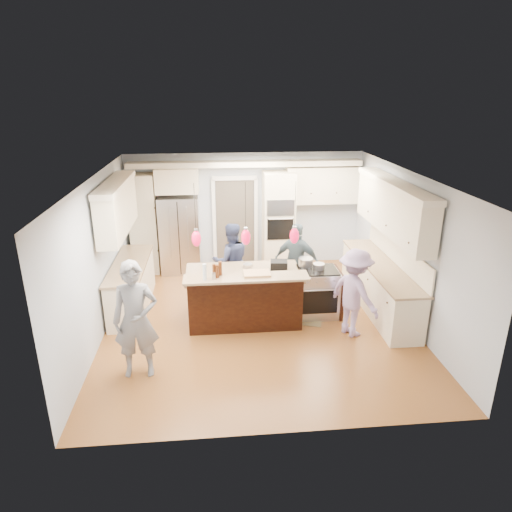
{
  "coord_description": "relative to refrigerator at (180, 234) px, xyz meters",
  "views": [
    {
      "loc": [
        -0.76,
        -7.56,
        4.07
      ],
      "look_at": [
        0.0,
        0.35,
        1.15
      ],
      "focal_mm": 32.0,
      "sensor_mm": 36.0,
      "label": 1
    }
  ],
  "objects": [
    {
      "name": "floor_rug",
      "position": [
        2.47,
        -2.44,
        -0.89
      ],
      "size": [
        0.97,
        1.19,
        0.01
      ],
      "primitive_type": "cube",
      "rotation": [
        0.0,
        0.0,
        -0.29
      ],
      "color": "olive",
      "rests_on": "ground"
    },
    {
      "name": "island_range",
      "position": [
        2.71,
        -2.49,
        -0.44
      ],
      "size": [
        0.82,
        0.71,
        0.92
      ],
      "color": "#B7B7BC",
      "rests_on": "ground"
    },
    {
      "name": "left_cabinets",
      "position": [
        -0.89,
        -1.84,
        0.16
      ],
      "size": [
        0.64,
        2.3,
        2.51
      ],
      "color": "beige",
      "rests_on": "ground"
    },
    {
      "name": "person_range_side",
      "position": [
        3.15,
        -3.29,
        -0.11
      ],
      "size": [
        1.01,
        1.17,
        1.57
      ],
      "primitive_type": "imported",
      "rotation": [
        0.0,
        0.0,
        2.08
      ],
      "color": "#9F85B3",
      "rests_on": "ground"
    },
    {
      "name": "back_upper_cabinets",
      "position": [
        0.8,
        0.12,
        0.77
      ],
      "size": [
        5.3,
        0.61,
        2.54
      ],
      "color": "beige",
      "rests_on": "ground"
    },
    {
      "name": "drink_can",
      "position": [
        0.76,
        -3.26,
        0.28
      ],
      "size": [
        0.08,
        0.08,
        0.12
      ],
      "primitive_type": "cylinder",
      "rotation": [
        0.0,
        0.0,
        0.39
      ],
      "color": "#B7B7BC",
      "rests_on": "kitchen_island"
    },
    {
      "name": "refrigerator",
      "position": [
        0.0,
        0.0,
        0.0
      ],
      "size": [
        0.9,
        0.7,
        1.8
      ],
      "primitive_type": "cube",
      "color": "#B7B7BC",
      "rests_on": "ground"
    },
    {
      "name": "kitchen_island",
      "position": [
        1.3,
        -2.57,
        -0.41
      ],
      "size": [
        2.1,
        1.46,
        1.12
      ],
      "color": "black",
      "rests_on": "ground"
    },
    {
      "name": "water_bottle",
      "position": [
        0.61,
        -3.26,
        0.36
      ],
      "size": [
        0.08,
        0.08,
        0.28
      ],
      "primitive_type": "cylinder",
      "rotation": [
        0.0,
        0.0,
        -0.2
      ],
      "color": "silver",
      "rests_on": "kitchen_island"
    },
    {
      "name": "cutting_board",
      "position": [
        1.49,
        -3.11,
        0.24
      ],
      "size": [
        0.45,
        0.32,
        0.03
      ],
      "primitive_type": "cube",
      "rotation": [
        0.0,
        0.0,
        0.01
      ],
      "color": "tan",
      "rests_on": "kitchen_island"
    },
    {
      "name": "person_bar_end",
      "position": [
        -0.39,
        -4.15,
        0.0
      ],
      "size": [
        0.67,
        0.45,
        1.81
      ],
      "primitive_type": "imported",
      "rotation": [
        0.0,
        0.0,
        0.02
      ],
      "color": "slate",
      "rests_on": "ground"
    },
    {
      "name": "beer_bottle_a",
      "position": [
        0.87,
        -3.08,
        0.34
      ],
      "size": [
        0.07,
        0.07,
        0.24
      ],
      "primitive_type": "cylinder",
      "rotation": [
        0.0,
        0.0,
        0.1
      ],
      "color": "#4C230D",
      "rests_on": "kitchen_island"
    },
    {
      "name": "beer_bottle_c",
      "position": [
        0.82,
        -3.19,
        0.33
      ],
      "size": [
        0.07,
        0.07,
        0.23
      ],
      "primitive_type": "cylinder",
      "rotation": [
        0.0,
        0.0,
        0.19
      ],
      "color": "#4C230D",
      "rests_on": "kitchen_island"
    },
    {
      "name": "ground_plane",
      "position": [
        1.55,
        -2.64,
        -0.9
      ],
      "size": [
        6.0,
        6.0,
        0.0
      ],
      "primitive_type": "plane",
      "color": "#9C592A",
      "rests_on": "ground"
    },
    {
      "name": "room_shell",
      "position": [
        1.55,
        -2.64,
        0.92
      ],
      "size": [
        5.54,
        6.04,
        2.72
      ],
      "color": "#B2BCC6",
      "rests_on": "ground"
    },
    {
      "name": "right_counter_run",
      "position": [
        3.99,
        -2.34,
        0.16
      ],
      "size": [
        0.64,
        3.1,
        2.51
      ],
      "color": "beige",
      "rests_on": "ground"
    },
    {
      "name": "pendant_lights",
      "position": [
        1.3,
        -3.15,
        0.9
      ],
      "size": [
        1.75,
        0.15,
        1.03
      ],
      "color": "black",
      "rests_on": "ground"
    },
    {
      "name": "oven_column",
      "position": [
        2.3,
        0.03,
        0.25
      ],
      "size": [
        0.72,
        0.69,
        2.3
      ],
      "color": "beige",
      "rests_on": "ground"
    },
    {
      "name": "person_far_right",
      "position": [
        2.43,
        -1.76,
        -0.1
      ],
      "size": [
        1.01,
        0.77,
        1.59
      ],
      "primitive_type": "imported",
      "rotation": [
        0.0,
        0.0,
        2.68
      ],
      "color": "#4A5F68",
      "rests_on": "ground"
    },
    {
      "name": "beer_bottle_b",
      "position": [
        0.77,
        -3.15,
        0.33
      ],
      "size": [
        0.07,
        0.07,
        0.23
      ],
      "primitive_type": "cylinder",
      "rotation": [
        0.0,
        0.0,
        -0.17
      ],
      "color": "#4C230D",
      "rests_on": "kitchen_island"
    },
    {
      "name": "person_far_left",
      "position": [
        1.11,
        -1.56,
        -0.11
      ],
      "size": [
        0.85,
        0.7,
        1.58
      ],
      "primitive_type": "imported",
      "rotation": [
        0.0,
        0.0,
        3.29
      ],
      "color": "navy",
      "rests_on": "ground"
    },
    {
      "name": "pot_large",
      "position": [
        2.49,
        -2.3,
        0.1
      ],
      "size": [
        0.27,
        0.27,
        0.16
      ],
      "primitive_type": "cylinder",
      "color": "#B7B7BC",
      "rests_on": "island_range"
    },
    {
      "name": "pot_small",
      "position": [
        2.7,
        -2.48,
        0.07
      ],
      "size": [
        0.22,
        0.22,
        0.11
      ],
      "primitive_type": "cylinder",
      "color": "#B7B7BC",
      "rests_on": "island_range"
    }
  ]
}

